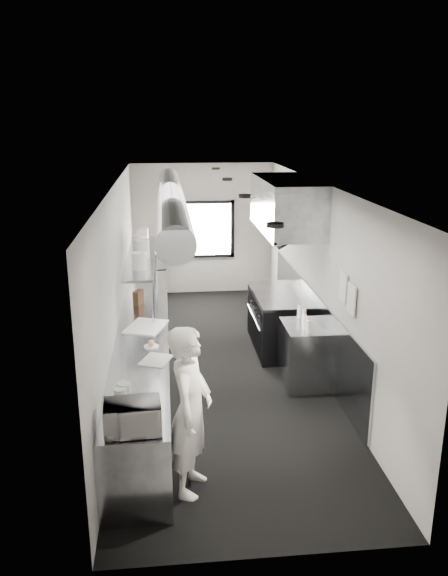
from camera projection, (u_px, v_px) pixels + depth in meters
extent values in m
cube|color=black|center=(221.00, 367.00, 8.79)|extent=(3.00, 8.00, 0.01)
cube|color=beige|center=(221.00, 185.00, 7.98)|extent=(3.00, 8.00, 0.01)
cube|color=#AFABA6|center=(203.00, 229.00, 12.20)|extent=(3.00, 0.02, 2.80)
cube|color=#AFABA6|center=(270.00, 416.00, 4.58)|extent=(3.00, 0.02, 2.80)
cube|color=#AFABA6|center=(118.00, 283.00, 8.24)|extent=(0.02, 8.00, 2.80)
cube|color=#AFABA6|center=(320.00, 277.00, 8.54)|extent=(0.02, 8.00, 2.80)
cube|color=gray|center=(311.00, 323.00, 9.06)|extent=(0.03, 5.50, 1.10)
cylinder|color=#919599|center=(171.00, 199.00, 8.37)|extent=(0.40, 6.40, 0.40)
cube|color=white|center=(203.00, 230.00, 12.16)|extent=(1.20, 0.03, 1.10)
cube|color=black|center=(203.00, 203.00, 12.01)|extent=(1.36, 0.03, 0.08)
cube|color=black|center=(203.00, 256.00, 12.34)|extent=(1.36, 0.03, 0.08)
cube|color=black|center=(173.00, 230.00, 12.11)|extent=(0.08, 0.03, 1.25)
cube|color=black|center=(232.00, 229.00, 12.24)|extent=(0.08, 0.03, 1.25)
cube|color=gray|center=(286.00, 205.00, 8.87)|extent=(0.80, 2.20, 0.80)
cube|color=gray|center=(262.00, 230.00, 8.95)|extent=(0.05, 2.20, 0.05)
cube|color=black|center=(281.00, 226.00, 8.96)|extent=(0.50, 2.10, 0.28)
cube|color=gray|center=(144.00, 356.00, 8.07)|extent=(0.70, 6.00, 0.90)
cube|color=gray|center=(141.00, 256.00, 9.18)|extent=(0.45, 3.00, 0.04)
cylinder|color=gray|center=(153.00, 302.00, 7.96)|extent=(0.04, 0.04, 0.66)
cylinder|color=gray|center=(154.00, 276.00, 9.29)|extent=(0.04, 0.04, 0.66)
cylinder|color=gray|center=(155.00, 256.00, 10.63)|extent=(0.04, 0.04, 0.66)
cube|color=black|center=(280.00, 322.00, 9.43)|extent=(0.85, 1.60, 0.90)
cube|color=gray|center=(281.00, 295.00, 9.30)|extent=(0.85, 1.60, 0.04)
cube|color=gray|center=(255.00, 323.00, 9.39)|extent=(0.03, 1.55, 0.80)
cylinder|color=gray|center=(254.00, 317.00, 9.36)|extent=(0.03, 1.30, 0.03)
cube|color=gray|center=(306.00, 355.00, 8.11)|extent=(0.65, 0.80, 0.90)
cube|color=gray|center=(150.00, 284.00, 11.59)|extent=(0.70, 1.20, 0.90)
cube|color=beige|center=(343.00, 287.00, 7.33)|extent=(0.02, 0.28, 0.38)
cube|color=beige|center=(352.00, 299.00, 7.01)|extent=(0.02, 0.28, 0.38)
imported|color=silver|center=(190.00, 411.00, 5.67)|extent=(0.59, 0.75, 1.79)
imported|color=silver|center=(132.00, 417.00, 5.25)|extent=(0.51, 0.40, 0.29)
cylinder|color=#A3AFA1|center=(120.00, 393.00, 5.93)|extent=(0.14, 0.14, 0.10)
cylinder|color=#A3AFA1|center=(124.00, 388.00, 6.02)|extent=(0.17, 0.17, 0.11)
cube|color=silver|center=(156.00, 360.00, 6.83)|extent=(0.44, 0.48, 0.01)
cylinder|color=white|center=(151.00, 346.00, 7.23)|extent=(0.25, 0.25, 0.02)
sphere|color=#DAB772|center=(151.00, 343.00, 7.21)|extent=(0.08, 0.08, 0.08)
cube|color=white|center=(146.00, 327.00, 7.91)|extent=(0.65, 0.75, 0.02)
cube|color=#50311C|center=(138.00, 297.00, 8.86)|extent=(0.17, 0.23, 0.23)
cylinder|color=white|center=(139.00, 261.00, 8.29)|extent=(0.23, 0.23, 0.25)
cylinder|color=white|center=(142.00, 249.00, 8.97)|extent=(0.26, 0.26, 0.29)
cylinder|color=white|center=(139.00, 244.00, 9.26)|extent=(0.24, 0.24, 0.30)
cylinder|color=white|center=(142.00, 238.00, 9.71)|extent=(0.25, 0.25, 0.33)
cylinder|color=white|center=(308.00, 326.00, 7.70)|extent=(0.06, 0.06, 0.18)
cylinder|color=white|center=(305.00, 323.00, 7.81)|extent=(0.08, 0.08, 0.18)
cylinder|color=white|center=(304.00, 321.00, 7.91)|extent=(0.08, 0.08, 0.17)
cylinder|color=white|center=(304.00, 316.00, 8.10)|extent=(0.07, 0.07, 0.19)
cylinder|color=white|center=(299.00, 312.00, 8.26)|extent=(0.07, 0.07, 0.19)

